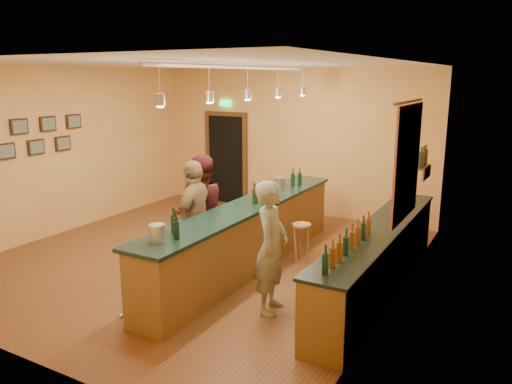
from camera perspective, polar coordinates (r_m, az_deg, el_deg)
The scene contains 17 objects.
floor at distance 8.61m, azimuth -6.22°, elevation -7.48°, with size 7.00×7.00×0.00m, color brown.
ceiling at distance 8.07m, azimuth -6.79°, elevation 14.33°, with size 6.50×7.00×0.02m, color silver.
wall_back at distance 11.18m, azimuth 4.06°, elevation 5.79°, with size 6.50×0.02×3.20m, color #E19654.
wall_front at distance 5.79m, azimuth -27.11°, elevation -2.48°, with size 6.50×0.02×3.20m, color #E19654.
wall_left at distance 10.41m, azimuth -21.24°, elevation 4.39°, with size 0.02×7.00×3.20m, color #E19654.
wall_right at distance 6.85m, azimuth 16.19°, elevation 0.67°, with size 0.02×7.00×3.20m, color #E19654.
doorway at distance 12.04m, azimuth -3.38°, elevation 4.04°, with size 1.15×0.09×2.48m.
tapestry at distance 7.19m, azimuth 16.91°, elevation 3.22°, with size 0.03×1.40×1.60m, color maroon.
bottle_shelf at distance 8.68m, azimuth 18.64°, elevation 3.47°, with size 0.17×0.55×0.54m.
picture_grid at distance 9.88m, azimuth -24.60°, elevation 5.73°, with size 0.06×2.20×0.70m, color #382111, non-canonical shape.
back_counter at distance 7.39m, azimuth 13.84°, elevation -7.30°, with size 0.60×4.55×1.27m.
tasting_bar at distance 7.94m, azimuth -0.93°, elevation -4.56°, with size 0.73×5.10×1.38m.
pendant_track at distance 7.57m, azimuth -0.98°, elevation 12.86°, with size 0.11×4.60×0.50m.
bartender at distance 6.43m, azimuth 1.77°, elevation -6.36°, with size 0.64×0.42×1.74m, color gray.
customer_a at distance 8.00m, azimuth -6.37°, elevation -2.26°, with size 0.88×0.69×1.82m, color #59191E.
customer_b at distance 7.63m, azimuth -6.94°, elevation -3.05°, with size 1.06×0.44×1.81m, color #997A51.
bar_stool at distance 8.30m, azimuth 5.22°, elevation -4.61°, with size 0.31×0.31×0.64m.
Camera 1 is at (4.73, -6.54, 3.01)m, focal length 35.00 mm.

